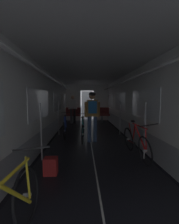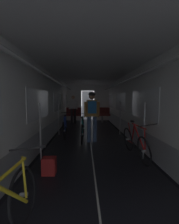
% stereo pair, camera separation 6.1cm
% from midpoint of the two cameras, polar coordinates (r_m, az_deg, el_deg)
% --- Properties ---
extents(train_car_shell, '(3.14, 12.34, 2.57)m').
position_cam_midpoint_polar(train_car_shell, '(5.21, 0.72, 7.13)').
color(train_car_shell, black).
rests_on(train_car_shell, ground).
extents(bench_seat_far_left, '(0.98, 0.51, 0.95)m').
position_cam_midpoint_polar(bench_seat_far_left, '(9.74, -5.68, -0.56)').
color(bench_seat_far_left, gray).
rests_on(bench_seat_far_left, ground).
extents(bench_seat_far_right, '(0.98, 0.51, 0.95)m').
position_cam_midpoint_polar(bench_seat_far_right, '(9.78, 4.89, -0.53)').
color(bench_seat_far_right, gray).
rests_on(bench_seat_far_right, ground).
extents(bicycle_red, '(0.45, 1.69, 0.95)m').
position_cam_midpoint_polar(bicycle_red, '(4.20, 16.93, -10.72)').
color(bicycle_red, black).
rests_on(bicycle_red, ground).
extents(bicycle_blue, '(0.44, 1.69, 0.95)m').
position_cam_midpoint_polar(bicycle_blue, '(6.18, -8.83, -5.51)').
color(bicycle_blue, black).
rests_on(bicycle_blue, ground).
extents(person_cyclist_aisle, '(0.53, 0.39, 1.73)m').
position_cam_midpoint_polar(person_cyclist_aisle, '(5.24, 1.24, 0.26)').
color(person_cyclist_aisle, '#384C75').
rests_on(person_cyclist_aisle, ground).
extents(bicycle_teal_in_aisle, '(0.44, 1.69, 0.93)m').
position_cam_midpoint_polar(bicycle_teal_in_aisle, '(5.59, -2.24, -6.56)').
color(bicycle_teal_in_aisle, black).
rests_on(bicycle_teal_in_aisle, ground).
extents(person_standing_near_bench, '(0.53, 0.23, 1.69)m').
position_cam_midpoint_polar(person_standing_near_bench, '(9.34, -5.85, 1.71)').
color(person_standing_near_bench, '#2D2D33').
rests_on(person_standing_near_bench, ground).
extents(backpack_on_floor, '(0.26, 0.20, 0.34)m').
position_cam_midpoint_polar(backpack_on_floor, '(3.32, -14.19, -18.77)').
color(backpack_on_floor, maroon).
rests_on(backpack_on_floor, ground).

